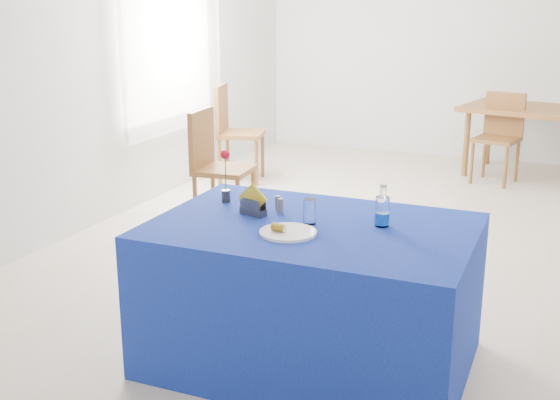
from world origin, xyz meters
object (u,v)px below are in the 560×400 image
Objects in this scene: water_bottle at (382,212)px; chair_win_b at (232,126)px; plate at (288,232)px; oak_table at (535,115)px; chair_win_a at (214,160)px; chair_bg_left at (500,131)px; blue_table at (312,294)px.

chair_win_b is (-2.44, 3.22, -0.25)m from water_bottle.
water_bottle is (0.38, 0.30, 0.06)m from plate.
plate is 4.96m from oak_table.
chair_bg_left is at bearing -44.39° from chair_win_a.
plate is 0.49m from water_bottle.
blue_table is 0.57m from water_bottle.
plate is 4.60m from chair_bg_left.
chair_bg_left reaches higher than plate.
chair_win_a is at bearing -173.98° from chair_win_b.
water_bottle is at bearing -95.70° from oak_table.
plate is at bearing -164.50° from chair_win_b.
water_bottle is at bearing 18.80° from blue_table.
oak_table is at bearing 59.42° from chair_bg_left.
blue_table is at bearing -161.20° from water_bottle.
oak_table is 3.21m from chair_win_b.
blue_table is at bearing -99.48° from oak_table.
plate is 0.28× the size of chair_win_b.
water_bottle reaches higher than plate.
chair_win_a reaches higher than blue_table.
chair_win_b is (-2.90, -1.37, -0.10)m from oak_table.
plate is at bearing -142.22° from water_bottle.
chair_win_b reaches higher than chair_win_a.
chair_win_a is at bearing -129.85° from oak_table.
chair_bg_left is 2.79m from chair_win_b.
blue_table is at bearing -162.42° from chair_win_b.
chair_win_b is at bearing 122.41° from blue_table.
water_bottle is at bearing -157.65° from chair_win_b.
oak_table is (0.84, 4.89, -0.09)m from plate.
oak_table is at bearing 80.23° from plate.
plate is at bearing -83.35° from chair_bg_left.
blue_table is (0.06, 0.19, -0.39)m from plate.
plate is 0.17× the size of oak_table.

